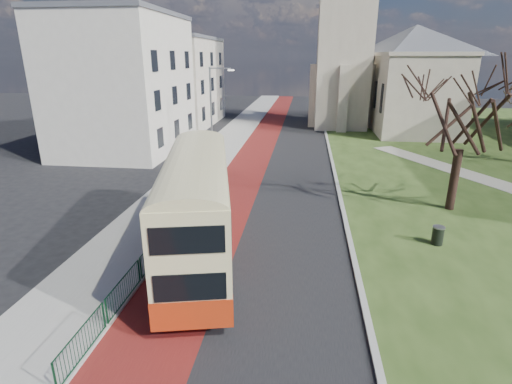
% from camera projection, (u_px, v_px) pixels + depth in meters
% --- Properties ---
extents(ground, '(160.00, 160.00, 0.00)m').
position_uv_depth(ground, '(221.00, 262.00, 18.32)').
color(ground, black).
rests_on(ground, ground).
extents(road_carriageway, '(9.00, 120.00, 0.01)m').
position_uv_depth(road_carriageway, '(281.00, 158.00, 36.93)').
color(road_carriageway, black).
rests_on(road_carriageway, ground).
extents(bus_lane, '(3.40, 120.00, 0.01)m').
position_uv_depth(bus_lane, '(252.00, 157.00, 37.24)').
color(bus_lane, '#591414').
rests_on(bus_lane, ground).
extents(pavement_west, '(4.00, 120.00, 0.12)m').
position_uv_depth(pavement_west, '(213.00, 156.00, 37.67)').
color(pavement_west, gray).
rests_on(pavement_west, ground).
extents(kerb_west, '(0.25, 120.00, 0.13)m').
position_uv_depth(kerb_west, '(233.00, 156.00, 37.44)').
color(kerb_west, '#999993').
rests_on(kerb_west, ground).
extents(kerb_east, '(0.25, 80.00, 0.13)m').
position_uv_depth(kerb_east, '(330.00, 154.00, 38.25)').
color(kerb_east, '#999993').
rests_on(kerb_east, ground).
extents(pedestrian_railing, '(0.07, 24.00, 1.12)m').
position_uv_depth(pedestrian_railing, '(183.00, 215.00, 22.25)').
color(pedestrian_railing, '#0C381F').
rests_on(pedestrian_railing, ground).
extents(gothic_church, '(16.38, 18.00, 40.00)m').
position_uv_depth(gothic_church, '(384.00, 20.00, 48.29)').
color(gothic_church, '#A19682').
rests_on(gothic_church, ground).
extents(street_block_near, '(10.30, 14.30, 13.00)m').
position_uv_depth(street_block_near, '(124.00, 83.00, 38.52)').
color(street_block_near, beige).
rests_on(street_block_near, ground).
extents(street_block_far, '(10.30, 16.30, 11.50)m').
position_uv_depth(street_block_far, '(176.00, 81.00, 53.78)').
color(street_block_far, beige).
rests_on(street_block_far, ground).
extents(streetlamp, '(2.13, 0.18, 8.00)m').
position_uv_depth(streetlamp, '(213.00, 110.00, 34.25)').
color(streetlamp, gray).
rests_on(streetlamp, pavement_west).
extents(bus, '(5.12, 11.86, 4.83)m').
position_uv_depth(bus, '(197.00, 204.00, 17.72)').
color(bus, '#AD2D10').
rests_on(bus, ground).
extents(winter_tree_near, '(7.93, 7.93, 9.62)m').
position_uv_depth(winter_tree_near, '(468.00, 99.00, 22.49)').
color(winter_tree_near, black).
rests_on(winter_tree_near, grass_green).
extents(litter_bin, '(0.77, 0.77, 0.95)m').
position_uv_depth(litter_bin, '(438.00, 235.00, 19.85)').
color(litter_bin, black).
rests_on(litter_bin, grass_green).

